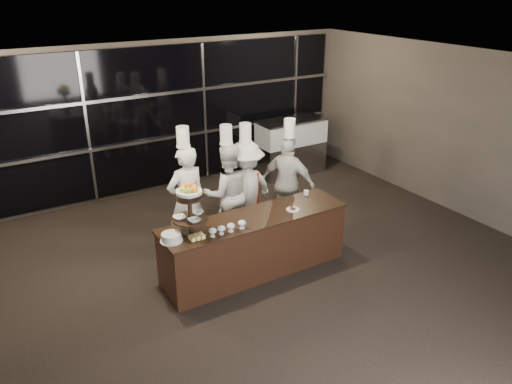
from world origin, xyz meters
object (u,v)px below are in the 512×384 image
chef_a (187,199)px  display_stand (190,205)px  chef_c (246,189)px  chef_b (227,193)px  chef_d (288,183)px  buffet_counter (255,244)px  layer_cake (171,237)px  display_case (291,144)px

chef_a → display_stand: bearing=-110.9°
chef_a → chef_c: size_ratio=1.06×
display_stand → chef_c: size_ratio=0.38×
chef_a → chef_b: size_ratio=1.04×
chef_c → chef_d: (0.74, -0.16, 0.01)m
buffet_counter → layer_cake: size_ratio=9.47×
buffet_counter → chef_d: size_ratio=1.44×
chef_b → display_stand: bearing=-136.3°
buffet_counter → chef_c: (0.49, 1.09, 0.38)m
chef_b → chef_c: size_ratio=1.01×
buffet_counter → chef_d: chef_d is taller
buffet_counter → layer_cake: 1.40m
display_case → buffet_counter: bearing=-132.2°
display_case → chef_b: size_ratio=0.77×
display_stand → chef_b: size_ratio=0.37×
display_case → chef_b: 3.37m
buffet_counter → display_case: display_case is taller
display_case → chef_a: size_ratio=0.74×
buffet_counter → chef_b: (0.13, 1.09, 0.40)m
layer_cake → chef_a: 1.33m
chef_a → chef_b: (0.72, 0.01, -0.05)m
display_case → layer_cake: bearing=-142.6°
buffet_counter → chef_c: size_ratio=1.44×
buffet_counter → display_case: (2.82, 3.11, 0.22)m
display_stand → layer_cake: 0.48m
display_stand → chef_d: 2.46m
chef_a → chef_d: chef_a is taller
display_stand → chef_b: (1.14, 1.09, -0.48)m
buffet_counter → chef_c: bearing=66.1°
display_stand → chef_a: 1.23m
layer_cake → chef_b: 1.84m
display_case → chef_d: size_ratio=0.77×
layer_cake → chef_d: bearing=21.2°
display_case → chef_b: chef_b is taller
buffet_counter → display_case: size_ratio=1.85×
buffet_counter → display_stand: (-1.00, -0.00, 0.87)m
layer_cake → display_case: bearing=37.4°
display_stand → chef_d: (2.23, 0.93, -0.48)m
chef_b → display_case: bearing=37.0°
buffet_counter → chef_d: 1.59m
display_stand → display_case: display_stand is taller
layer_cake → chef_c: chef_c is taller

